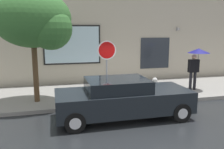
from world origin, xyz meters
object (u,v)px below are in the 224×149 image
at_px(fire_hydrant, 155,87).
at_px(street_tree, 36,21).
at_px(parked_car, 122,98).
at_px(stop_sign, 107,59).
at_px(pedestrian_with_umbrella, 197,57).

distance_m(fire_hydrant, street_tree, 5.68).
relative_size(parked_car, stop_sign, 1.87).
bearing_deg(fire_hydrant, pedestrian_with_umbrella, 12.22).
distance_m(parked_car, pedestrian_with_umbrella, 5.20).
xyz_separation_m(parked_car, pedestrian_with_umbrella, (4.47, 2.44, 1.06)).
xyz_separation_m(parked_car, stop_sign, (-0.18, 1.59, 1.20)).
height_order(parked_car, stop_sign, stop_sign).
bearing_deg(street_tree, fire_hydrant, -3.22).
bearing_deg(pedestrian_with_umbrella, parked_car, -151.39).
bearing_deg(fire_hydrant, parked_car, -137.22).
relative_size(pedestrian_with_umbrella, street_tree, 0.45).
relative_size(fire_hydrant, pedestrian_with_umbrella, 0.40).
distance_m(pedestrian_with_umbrella, stop_sign, 4.73).
distance_m(fire_hydrant, pedestrian_with_umbrella, 2.74).
bearing_deg(pedestrian_with_umbrella, fire_hydrant, -167.78).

